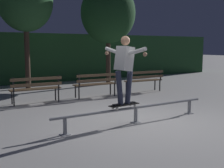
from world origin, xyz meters
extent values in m
plane|color=#ADAAA8|center=(0.00, 0.00, 0.00)|extent=(90.00, 90.00, 0.00)
cube|color=#234C28|center=(0.00, 8.98, 1.22)|extent=(24.00, 1.20, 2.44)
cylinder|color=gray|center=(0.00, -0.01, 0.36)|extent=(4.23, 0.06, 0.06)
cube|color=gray|center=(-1.80, -0.01, 0.17)|extent=(0.06, 0.06, 0.33)
cube|color=gray|center=(-1.80, -0.01, 0.01)|extent=(0.18, 0.18, 0.01)
cube|color=gray|center=(0.00, -0.01, 0.17)|extent=(0.06, 0.06, 0.33)
cube|color=gray|center=(0.00, -0.01, 0.01)|extent=(0.18, 0.18, 0.01)
cube|color=gray|center=(1.80, -0.01, 0.17)|extent=(0.06, 0.06, 0.33)
cube|color=gray|center=(1.80, -0.01, 0.01)|extent=(0.18, 0.18, 0.01)
cube|color=black|center=(-0.33, -0.01, 0.47)|extent=(0.80, 0.28, 0.02)
cube|color=black|center=(-0.33, -0.01, 0.48)|extent=(0.78, 0.27, 0.00)
cube|color=#9E9EA3|center=(-0.07, 0.02, 0.45)|extent=(0.07, 0.17, 0.02)
cube|color=#9E9EA3|center=(-0.60, -0.04, 0.45)|extent=(0.07, 0.17, 0.02)
cylinder|color=beige|center=(-0.06, -0.06, 0.42)|extent=(0.05, 0.04, 0.05)
cylinder|color=beige|center=(-0.08, 0.10, 0.42)|extent=(0.05, 0.04, 0.05)
cylinder|color=beige|center=(-0.59, -0.12, 0.42)|extent=(0.05, 0.04, 0.05)
cylinder|color=beige|center=(-0.61, 0.04, 0.42)|extent=(0.05, 0.04, 0.05)
cube|color=black|center=(-0.16, 0.01, 0.50)|extent=(0.27, 0.13, 0.03)
cube|color=black|center=(-0.51, -0.03, 0.50)|extent=(0.27, 0.13, 0.03)
cylinder|color=#282D42|center=(-0.20, 0.01, 0.87)|extent=(0.22, 0.15, 0.79)
cylinder|color=#282D42|center=(-0.47, -0.02, 0.87)|extent=(0.22, 0.15, 0.79)
cube|color=silver|center=(-0.33, -0.01, 1.53)|extent=(0.37, 0.39, 0.57)
cylinder|color=silver|center=(-0.29, -0.39, 1.69)|extent=(0.15, 0.61, 0.21)
cylinder|color=silver|center=(-0.38, 0.37, 1.69)|extent=(0.15, 0.61, 0.21)
sphere|color=#A37556|center=(-0.26, -0.66, 1.64)|extent=(0.09, 0.09, 0.09)
sphere|color=#A37556|center=(-0.41, 0.65, 1.64)|extent=(0.09, 0.09, 0.09)
sphere|color=#A37556|center=(-0.30, 0.00, 1.93)|extent=(0.21, 0.21, 0.21)
cube|color=black|center=(-0.60, 3.72, 0.22)|extent=(0.04, 0.04, 0.44)
cube|color=black|center=(-0.61, 3.40, 0.22)|extent=(0.04, 0.04, 0.44)
cube|color=black|center=(-0.61, 3.36, 0.66)|extent=(0.04, 0.04, 0.44)
cube|color=black|center=(-2.01, 3.78, 0.22)|extent=(0.04, 0.04, 0.44)
cube|color=black|center=(-2.02, 3.46, 0.22)|extent=(0.04, 0.04, 0.44)
cube|color=black|center=(-2.02, 3.42, 0.66)|extent=(0.04, 0.04, 0.44)
cube|color=brown|center=(-1.30, 3.73, 0.46)|extent=(1.60, 0.16, 0.04)
cube|color=brown|center=(-1.31, 3.59, 0.46)|extent=(1.60, 0.16, 0.04)
cube|color=brown|center=(-1.32, 3.45, 0.46)|extent=(1.60, 0.16, 0.04)
cube|color=brown|center=(-1.32, 3.38, 0.62)|extent=(1.60, 0.10, 0.09)
cube|color=brown|center=(-1.32, 3.38, 0.80)|extent=(1.60, 0.10, 0.09)
cube|color=black|center=(1.57, 3.72, 0.22)|extent=(0.04, 0.04, 0.44)
cube|color=black|center=(1.55, 3.40, 0.22)|extent=(0.04, 0.04, 0.44)
cube|color=black|center=(1.55, 3.36, 0.66)|extent=(0.04, 0.04, 0.44)
cube|color=black|center=(0.16, 3.78, 0.22)|extent=(0.04, 0.04, 0.44)
cube|color=black|center=(0.15, 3.46, 0.22)|extent=(0.04, 0.04, 0.44)
cube|color=black|center=(0.15, 3.42, 0.66)|extent=(0.04, 0.04, 0.44)
cube|color=brown|center=(0.86, 3.73, 0.46)|extent=(1.60, 0.16, 0.04)
cube|color=brown|center=(0.86, 3.59, 0.46)|extent=(1.60, 0.16, 0.04)
cube|color=brown|center=(0.85, 3.45, 0.46)|extent=(1.60, 0.16, 0.04)
cube|color=brown|center=(0.85, 3.38, 0.62)|extent=(1.60, 0.10, 0.09)
cube|color=brown|center=(0.85, 3.38, 0.80)|extent=(1.60, 0.10, 0.09)
cube|color=black|center=(3.74, 3.72, 0.22)|extent=(0.04, 0.04, 0.44)
cube|color=black|center=(3.72, 3.40, 0.22)|extent=(0.04, 0.04, 0.44)
cube|color=black|center=(3.72, 3.36, 0.66)|extent=(0.04, 0.04, 0.44)
cube|color=black|center=(2.33, 3.78, 0.22)|extent=(0.04, 0.04, 0.44)
cube|color=black|center=(2.31, 3.46, 0.22)|extent=(0.04, 0.04, 0.44)
cube|color=black|center=(2.31, 3.42, 0.66)|extent=(0.04, 0.04, 0.44)
cube|color=brown|center=(3.03, 3.73, 0.46)|extent=(1.60, 0.16, 0.04)
cube|color=brown|center=(3.02, 3.59, 0.46)|extent=(1.60, 0.16, 0.04)
cube|color=brown|center=(3.02, 3.45, 0.46)|extent=(1.60, 0.16, 0.04)
cube|color=brown|center=(3.02, 3.38, 0.62)|extent=(1.60, 0.10, 0.09)
cube|color=brown|center=(3.02, 3.38, 0.80)|extent=(1.60, 0.10, 0.09)
cylinder|color=#3D2D23|center=(-0.59, 7.05, 1.35)|extent=(0.22, 0.22, 2.70)
ellipsoid|color=#234C28|center=(-0.59, 7.05, 3.68)|extent=(2.31, 2.31, 2.54)
cylinder|color=#3D2D23|center=(3.10, 6.43, 1.13)|extent=(0.22, 0.22, 2.26)
ellipsoid|color=#193D1E|center=(3.10, 6.43, 3.35)|extent=(2.57, 2.57, 2.83)
camera|label=1|loc=(-3.97, -5.36, 1.81)|focal=45.93mm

